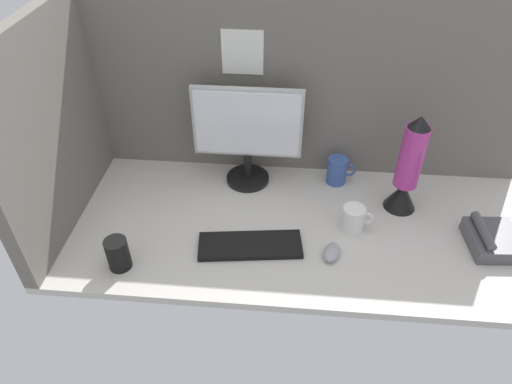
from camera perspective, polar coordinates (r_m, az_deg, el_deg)
ground_plane at (r=178.24cm, az=5.45°, el=-4.07°), size 180.00×80.00×3.00cm
cubicle_wall_back at (r=186.92cm, az=6.35°, el=12.73°), size 180.00×5.50×74.96cm
cubicle_wall_side at (r=174.60cm, az=-23.94°, el=7.37°), size 5.00×80.00×74.96cm
monitor at (r=183.65cm, az=-1.08°, el=7.45°), size 43.45×18.00×42.27cm
keyboard at (r=166.20cm, az=-0.73°, el=-6.62°), size 38.35×17.58×2.00cm
mouse at (r=165.04cm, az=9.36°, el=-7.38°), size 8.18×10.82×3.40cm
mug_ceramic_white at (r=174.44cm, az=11.99°, el=-3.21°), size 11.77×8.31×9.82cm
mug_ceramic_blue at (r=195.06cm, az=10.05°, el=2.63°), size 12.07×8.22×11.58cm
mug_black_travel at (r=163.34cm, az=-16.74°, el=-7.34°), size 7.77×7.77×11.93cm
lava_lamp at (r=181.62cm, az=18.27°, el=2.40°), size 12.49×12.49×40.86cm
desk_phone at (r=185.52cm, az=27.20°, el=-5.25°), size 18.22×20.08×8.80cm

